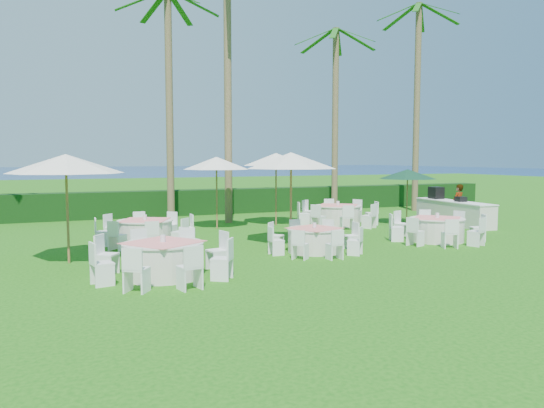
{
  "coord_description": "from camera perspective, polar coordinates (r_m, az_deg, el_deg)",
  "views": [
    {
      "loc": [
        -6.74,
        -12.96,
        2.74
      ],
      "look_at": [
        -0.28,
        2.21,
        1.3
      ],
      "focal_mm": 35.0,
      "sensor_mm": 36.0,
      "label": 1
    }
  ],
  "objects": [
    {
      "name": "palm_e",
      "position": [
        28.59,
        15.33,
        10.86
      ],
      "size": [
        4.35,
        4.28,
        10.54
      ],
      "color": "brown",
      "rests_on": "ground"
    },
    {
      "name": "staff_person",
      "position": [
        23.64,
        19.39,
        0.04
      ],
      "size": [
        0.68,
        0.54,
        1.63
      ],
      "primitive_type": "imported",
      "rotation": [
        0.0,
        0.0,
        3.43
      ],
      "color": "gray",
      "rests_on": "ground"
    },
    {
      "name": "banquet_table_b",
      "position": [
        15.5,
        4.58,
        -3.81
      ],
      "size": [
        2.79,
        2.79,
        0.86
      ],
      "color": "beige",
      "rests_on": "ground"
    },
    {
      "name": "banquet_table_c",
      "position": [
        18.27,
        17.32,
        -2.57
      ],
      "size": [
        3.02,
        3.02,
        0.94
      ],
      "color": "beige",
      "rests_on": "ground"
    },
    {
      "name": "banquet_table_f",
      "position": [
        21.69,
        7.09,
        -1.15
      ],
      "size": [
        3.27,
        3.27,
        0.99
      ],
      "color": "beige",
      "rests_on": "ground"
    },
    {
      "name": "banquet_table_d",
      "position": [
        17.4,
        -13.48,
        -2.86
      ],
      "size": [
        3.07,
        3.07,
        0.93
      ],
      "color": "beige",
      "rests_on": "ground"
    },
    {
      "name": "ocean",
      "position": [
        115.19,
        -19.75,
        3.34
      ],
      "size": [
        260.0,
        260.0,
        0.0
      ],
      "primitive_type": "plane",
      "color": "#07244D",
      "rests_on": "ground"
    },
    {
      "name": "umbrella_b",
      "position": [
        16.54,
        2.06,
        4.69
      ],
      "size": [
        2.91,
        2.91,
        2.91
      ],
      "color": "brown",
      "rests_on": "ground"
    },
    {
      "name": "umbrella_a",
      "position": [
        14.64,
        -21.3,
        4.05
      ],
      "size": [
        2.92,
        2.92,
        2.84
      ],
      "color": "brown",
      "rests_on": "ground"
    },
    {
      "name": "umbrella_c",
      "position": [
        20.54,
        -5.99,
        4.39
      ],
      "size": [
        2.6,
        2.6,
        2.78
      ],
      "color": "brown",
      "rests_on": "ground"
    },
    {
      "name": "ground",
      "position": [
        14.86,
        4.35,
        -5.65
      ],
      "size": [
        120.0,
        120.0,
        0.0
      ],
      "primitive_type": "plane",
      "color": "#14540E",
      "rests_on": "ground"
    },
    {
      "name": "palm_c",
      "position": [
        22.64,
        -4.78,
        12.98
      ],
      "size": [
        4.33,
        4.31,
        10.83
      ],
      "color": "brown",
      "rests_on": "ground"
    },
    {
      "name": "umbrella_green",
      "position": [
        22.33,
        14.38,
        3.13
      ],
      "size": [
        2.32,
        2.32,
        2.28
      ],
      "color": "brown",
      "rests_on": "ground"
    },
    {
      "name": "buffet_table",
      "position": [
        23.13,
        18.91,
        -0.79
      ],
      "size": [
        1.23,
        4.24,
        1.49
      ],
      "color": "beige",
      "rests_on": "ground"
    },
    {
      "name": "palm_b",
      "position": [
        23.92,
        -11.0,
        11.34
      ],
      "size": [
        4.38,
        4.23,
        9.91
      ],
      "color": "brown",
      "rests_on": "ground"
    },
    {
      "name": "umbrella_d",
      "position": [
        21.52,
        0.44,
        4.82
      ],
      "size": [
        2.8,
        2.8,
        2.93
      ],
      "color": "brown",
      "rests_on": "ground"
    },
    {
      "name": "hedge",
      "position": [
        25.94,
        -7.94,
        0.21
      ],
      "size": [
        34.0,
        1.0,
        1.2
      ],
      "primitive_type": "cube",
      "color": "black",
      "rests_on": "ground"
    },
    {
      "name": "palm_d",
      "position": [
        27.56,
        6.82,
        9.86
      ],
      "size": [
        4.41,
        4.09,
        9.27
      ],
      "color": "brown",
      "rests_on": "ground"
    },
    {
      "name": "banquet_table_a",
      "position": [
        12.5,
        -11.62,
        -5.77
      ],
      "size": [
        3.25,
        3.25,
        0.98
      ],
      "color": "beige",
      "rests_on": "ground"
    }
  ]
}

